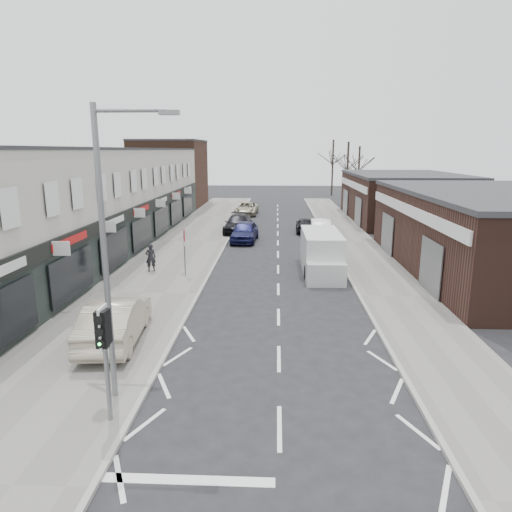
# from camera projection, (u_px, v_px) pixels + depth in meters

# --- Properties ---
(ground) EXTENTS (160.00, 160.00, 0.00)m
(ground) POSITION_uv_depth(u_px,v_px,m) (279.00, 388.00, 13.67)
(ground) COLOR black
(ground) RESTS_ON ground
(pavement_left) EXTENTS (5.50, 64.00, 0.12)m
(pavement_left) POSITION_uv_depth(u_px,v_px,m) (191.00, 241.00, 35.35)
(pavement_left) COLOR slate
(pavement_left) RESTS_ON ground
(pavement_right) EXTENTS (3.50, 64.00, 0.12)m
(pavement_right) POSITION_uv_depth(u_px,v_px,m) (353.00, 243.00, 34.81)
(pavement_right) COLOR slate
(pavement_right) RESTS_ON ground
(shop_terrace_left) EXTENTS (8.00, 41.00, 7.10)m
(shop_terrace_left) POSITION_uv_depth(u_px,v_px,m) (89.00, 199.00, 32.43)
(shop_terrace_left) COLOR beige
(shop_terrace_left) RESTS_ON ground
(brick_block_far) EXTENTS (8.00, 10.00, 8.00)m
(brick_block_far) POSITION_uv_depth(u_px,v_px,m) (170.00, 174.00, 57.13)
(brick_block_far) COLOR #43291C
(brick_block_far) RESTS_ON ground
(right_unit_near) EXTENTS (10.00, 18.00, 4.50)m
(right_unit_near) POSITION_uv_depth(u_px,v_px,m) (496.00, 234.00, 26.23)
(right_unit_near) COLOR #382119
(right_unit_near) RESTS_ON ground
(right_unit_far) EXTENTS (10.00, 16.00, 4.50)m
(right_unit_far) POSITION_uv_depth(u_px,v_px,m) (403.00, 198.00, 45.69)
(right_unit_far) COLOR #382119
(right_unit_far) RESTS_ON ground
(tree_far_a) EXTENTS (3.60, 3.60, 8.00)m
(tree_far_a) POSITION_uv_depth(u_px,v_px,m) (346.00, 204.00, 59.97)
(tree_far_a) COLOR #382D26
(tree_far_a) RESTS_ON ground
(tree_far_b) EXTENTS (3.60, 3.60, 7.50)m
(tree_far_b) POSITION_uv_depth(u_px,v_px,m) (357.00, 199.00, 65.70)
(tree_far_b) COLOR #382D26
(tree_far_b) RESTS_ON ground
(tree_far_c) EXTENTS (3.60, 3.60, 8.50)m
(tree_far_c) POSITION_uv_depth(u_px,v_px,m) (331.00, 195.00, 71.67)
(tree_far_c) COLOR #382D26
(tree_far_c) RESTS_ON ground
(traffic_light) EXTENTS (0.28, 0.60, 3.10)m
(traffic_light) POSITION_uv_depth(u_px,v_px,m) (104.00, 337.00, 11.35)
(traffic_light) COLOR slate
(traffic_light) RESTS_ON pavement_left
(street_lamp) EXTENTS (2.23, 0.22, 8.00)m
(street_lamp) POSITION_uv_depth(u_px,v_px,m) (110.00, 241.00, 12.04)
(street_lamp) COLOR slate
(street_lamp) RESTS_ON pavement_left
(warning_sign) EXTENTS (0.12, 0.80, 2.70)m
(warning_sign) POSITION_uv_depth(u_px,v_px,m) (185.00, 239.00, 25.07)
(warning_sign) COLOR slate
(warning_sign) RESTS_ON pavement_left
(white_van) EXTENTS (2.16, 6.01, 2.33)m
(white_van) POSITION_uv_depth(u_px,v_px,m) (321.00, 254.00, 26.46)
(white_van) COLOR silver
(white_van) RESTS_ON ground
(sedan_on_pavement) EXTENTS (2.16, 5.06, 1.62)m
(sedan_on_pavement) POSITION_uv_depth(u_px,v_px,m) (116.00, 320.00, 16.58)
(sedan_on_pavement) COLOR #A89E87
(sedan_on_pavement) RESTS_ON pavement_left
(pedestrian) EXTENTS (0.68, 0.56, 1.62)m
(pedestrian) POSITION_uv_depth(u_px,v_px,m) (151.00, 258.00, 26.23)
(pedestrian) COLOR black
(pedestrian) RESTS_ON pavement_left
(parked_car_left_a) EXTENTS (2.18, 4.75, 1.58)m
(parked_car_left_a) POSITION_uv_depth(u_px,v_px,m) (245.00, 231.00, 35.45)
(parked_car_left_a) COLOR #141641
(parked_car_left_a) RESTS_ON ground
(parked_car_left_b) EXTENTS (2.36, 5.38, 1.54)m
(parked_car_left_b) POSITION_uv_depth(u_px,v_px,m) (238.00, 224.00, 39.12)
(parked_car_left_b) COLOR black
(parked_car_left_b) RESTS_ON ground
(parked_car_left_c) EXTENTS (2.48, 5.03, 1.37)m
(parked_car_left_c) POSITION_uv_depth(u_px,v_px,m) (247.00, 209.00, 50.04)
(parked_car_left_c) COLOR #A09A80
(parked_car_left_c) RESTS_ON ground
(parked_car_right_a) EXTENTS (1.73, 4.52, 1.47)m
(parked_car_right_a) POSITION_uv_depth(u_px,v_px,m) (320.00, 227.00, 37.69)
(parked_car_right_a) COLOR silver
(parked_car_right_a) RESTS_ON ground
(parked_car_right_b) EXTENTS (1.63, 3.86, 1.30)m
(parked_car_right_b) POSITION_uv_depth(u_px,v_px,m) (305.00, 225.00, 39.44)
(parked_car_right_b) COLOR black
(parked_car_right_b) RESTS_ON ground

